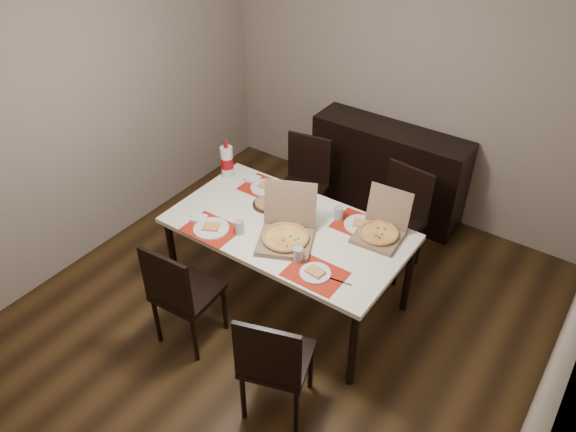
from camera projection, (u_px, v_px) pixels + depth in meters
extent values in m
cube|color=#3C2712|center=(282.00, 315.00, 4.54)|extent=(3.80, 4.00, 0.02)
cube|color=gray|center=(409.00, 80.00, 5.09)|extent=(3.80, 0.02, 2.60)
cube|color=gray|center=(93.00, 107.00, 4.64)|extent=(0.02, 4.00, 2.60)
cube|color=black|center=(387.00, 171.00, 5.44)|extent=(1.50, 0.40, 0.90)
cube|color=white|center=(288.00, 229.00, 4.25)|extent=(1.80, 1.00, 0.04)
cylinder|color=black|center=(173.00, 256.00, 4.57)|extent=(0.06, 0.06, 0.71)
cylinder|color=black|center=(353.00, 349.00, 3.80)|extent=(0.06, 0.06, 0.71)
cylinder|color=black|center=(240.00, 205.00, 5.15)|extent=(0.06, 0.06, 0.71)
cylinder|color=black|center=(408.00, 276.00, 4.38)|extent=(0.06, 0.06, 0.71)
cube|color=black|center=(188.00, 292.00, 4.10)|extent=(0.45, 0.45, 0.04)
cube|color=black|center=(166.00, 282.00, 3.82)|extent=(0.42, 0.06, 0.46)
cylinder|color=black|center=(157.00, 320.00, 4.19)|extent=(0.04, 0.04, 0.43)
cylinder|color=black|center=(195.00, 340.00, 4.04)|extent=(0.04, 0.04, 0.43)
cylinder|color=black|center=(188.00, 291.00, 4.44)|extent=(0.04, 0.04, 0.43)
cylinder|color=black|center=(224.00, 309.00, 4.29)|extent=(0.04, 0.04, 0.43)
cube|color=black|center=(277.00, 359.00, 3.61)|extent=(0.53, 0.53, 0.04)
cube|color=black|center=(267.00, 356.00, 3.31)|extent=(0.41, 0.16, 0.46)
cylinder|color=black|center=(243.00, 397.00, 3.65)|extent=(0.04, 0.04, 0.43)
cylinder|color=black|center=(296.00, 411.00, 3.57)|extent=(0.04, 0.04, 0.43)
cylinder|color=black|center=(261.00, 355.00, 3.93)|extent=(0.04, 0.04, 0.43)
cylinder|color=black|center=(311.00, 367.00, 3.85)|extent=(0.04, 0.04, 0.43)
cube|color=black|center=(300.00, 191.00, 5.16)|extent=(0.48, 0.48, 0.04)
cube|color=black|center=(309.00, 158.00, 5.15)|extent=(0.42, 0.10, 0.46)
cylinder|color=black|center=(325.00, 206.00, 5.37)|extent=(0.04, 0.04, 0.43)
cylinder|color=black|center=(291.00, 197.00, 5.49)|extent=(0.04, 0.04, 0.43)
cylinder|color=black|center=(310.00, 227.00, 5.10)|extent=(0.04, 0.04, 0.43)
cylinder|color=black|center=(275.00, 217.00, 5.23)|extent=(0.04, 0.04, 0.43)
cube|color=black|center=(393.00, 225.00, 4.75)|extent=(0.47, 0.47, 0.04)
cube|color=black|center=(409.00, 191.00, 4.72)|extent=(0.42, 0.08, 0.46)
cylinder|color=black|center=(419.00, 245.00, 4.90)|extent=(0.04, 0.04, 0.43)
cylinder|color=black|center=(384.00, 228.00, 5.09)|extent=(0.04, 0.04, 0.43)
cylinder|color=black|center=(396.00, 265.00, 4.69)|extent=(0.04, 0.04, 0.43)
cylinder|color=black|center=(361.00, 247.00, 4.88)|extent=(0.04, 0.04, 0.43)
cube|color=red|center=(211.00, 229.00, 4.21)|extent=(0.40, 0.30, 0.00)
cylinder|color=white|center=(211.00, 228.00, 4.20)|extent=(0.27, 0.27, 0.01)
cube|color=#F5E57A|center=(211.00, 227.00, 4.19)|extent=(0.15, 0.13, 0.02)
cylinder|color=#9B9EA5|center=(239.00, 227.00, 4.14)|extent=(0.07, 0.07, 0.11)
cube|color=#B2B2B7|center=(201.00, 219.00, 4.31)|extent=(0.20, 0.04, 0.00)
cube|color=white|center=(199.00, 218.00, 4.30)|extent=(0.13, 0.13, 0.02)
cube|color=red|center=(315.00, 274.00, 3.81)|extent=(0.40, 0.30, 0.00)
cylinder|color=white|center=(315.00, 273.00, 3.81)|extent=(0.22, 0.22, 0.01)
cube|color=#F5E57A|center=(315.00, 271.00, 3.80)|extent=(0.13, 0.11, 0.02)
cylinder|color=#9B9EA5|center=(298.00, 255.00, 3.89)|extent=(0.07, 0.07, 0.11)
cube|color=#B2B2B7|center=(337.00, 281.00, 3.76)|extent=(0.20, 0.04, 0.00)
cube|color=red|center=(266.00, 188.00, 4.65)|extent=(0.40, 0.30, 0.00)
cylinder|color=white|center=(266.00, 187.00, 4.65)|extent=(0.26, 0.26, 0.01)
cube|color=#F5E57A|center=(266.00, 186.00, 4.64)|extent=(0.13, 0.10, 0.02)
cylinder|color=#9B9EA5|center=(276.00, 192.00, 4.52)|extent=(0.07, 0.07, 0.11)
cube|color=#B2B2B7|center=(254.00, 182.00, 4.73)|extent=(0.20, 0.04, 0.00)
cube|color=white|center=(254.00, 179.00, 4.74)|extent=(0.13, 0.13, 0.02)
cube|color=red|center=(361.00, 226.00, 4.24)|extent=(0.40, 0.30, 0.00)
cylinder|color=white|center=(361.00, 225.00, 4.24)|extent=(0.26, 0.26, 0.01)
cube|color=#F5E57A|center=(361.00, 223.00, 4.23)|extent=(0.14, 0.12, 0.02)
cylinder|color=#9B9EA5|center=(339.00, 213.00, 4.28)|extent=(0.07, 0.07, 0.11)
cube|color=#B2B2B7|center=(381.00, 232.00, 4.18)|extent=(0.20, 0.04, 0.00)
cube|color=white|center=(299.00, 237.00, 4.12)|extent=(0.16, 0.16, 0.02)
cube|color=brown|center=(285.00, 241.00, 4.07)|extent=(0.51, 0.51, 0.04)
cube|color=brown|center=(290.00, 204.00, 4.11)|extent=(0.39, 0.24, 0.35)
cylinder|color=#F5E57A|center=(285.00, 238.00, 4.05)|extent=(0.44, 0.44, 0.02)
cube|color=brown|center=(378.00, 236.00, 4.12)|extent=(0.35, 0.35, 0.03)
cube|color=brown|center=(389.00, 207.00, 4.13)|extent=(0.33, 0.10, 0.30)
cylinder|color=#F5E57A|center=(379.00, 234.00, 4.10)|extent=(0.30, 0.30, 0.02)
cylinder|color=black|center=(267.00, 205.00, 4.46)|extent=(0.24, 0.24, 0.01)
cylinder|color=tan|center=(267.00, 203.00, 4.45)|extent=(0.20, 0.20, 0.02)
imported|color=white|center=(305.00, 218.00, 4.30)|extent=(0.12, 0.12, 0.03)
cylinder|color=silver|center=(227.00, 162.00, 4.73)|extent=(0.11, 0.11, 0.28)
cylinder|color=#93060C|center=(227.00, 162.00, 4.73)|extent=(0.11, 0.11, 0.10)
cylinder|color=#93060C|center=(226.00, 145.00, 4.63)|extent=(0.04, 0.04, 0.05)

